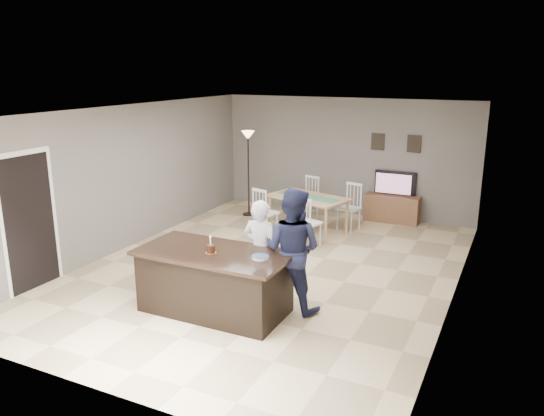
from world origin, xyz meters
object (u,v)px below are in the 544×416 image
at_px(tv_console, 392,209).
at_px(television, 394,183).
at_px(birthday_cake, 211,249).
at_px(dining_table, 308,203).
at_px(plate_stack, 260,257).
at_px(floor_lamp, 248,150).
at_px(kitchen_island, 215,281).
at_px(man, 292,250).
at_px(woman, 261,252).

xyz_separation_m(tv_console, television, (0.00, 0.07, 0.56)).
height_order(birthday_cake, dining_table, birthday_cake).
relative_size(tv_console, television, 1.31).
height_order(television, plate_stack, television).
bearing_deg(dining_table, floor_lamp, 175.76).
height_order(kitchen_island, television, television).
bearing_deg(dining_table, birthday_cake, -71.73).
relative_size(kitchen_island, man, 1.21).
relative_size(television, floor_lamp, 0.46).
xyz_separation_m(television, woman, (-0.75, -5.09, -0.08)).
relative_size(tv_console, dining_table, 0.55).
relative_size(woman, plate_stack, 6.71).
bearing_deg(kitchen_island, woman, 50.62).
bearing_deg(woman, tv_console, -96.50).
bearing_deg(birthday_cake, man, 33.12).
bearing_deg(woman, floor_lamp, -57.76).
relative_size(tv_console, floor_lamp, 0.61).
height_order(man, plate_stack, man).
bearing_deg(birthday_cake, plate_stack, 7.45).
relative_size(kitchen_island, plate_stack, 9.25).
bearing_deg(man, woman, 2.82).
bearing_deg(woman, birthday_cake, 55.79).
relative_size(plate_stack, dining_table, 0.11).
distance_m(tv_console, floor_lamp, 3.50).
xyz_separation_m(kitchen_island, dining_table, (-0.22, 4.06, 0.18)).
distance_m(tv_console, man, 5.06).
relative_size(television, dining_table, 0.42).
distance_m(woman, dining_table, 3.58).
xyz_separation_m(kitchen_island, tv_console, (1.20, 5.57, -0.15)).
xyz_separation_m(television, floor_lamp, (-3.15, -0.97, 0.67)).
height_order(kitchen_island, dining_table, dining_table).
bearing_deg(man, kitchen_island, 32.89).
height_order(television, dining_table, television).
distance_m(woman, birthday_cake, 0.79).
bearing_deg(woman, television, -96.39).
relative_size(dining_table, floor_lamp, 1.10).
relative_size(man, plate_stack, 7.67).
relative_size(man, floor_lamp, 0.90).
distance_m(man, birthday_cake, 1.14).
distance_m(tv_console, birthday_cake, 5.81).
height_order(tv_console, television, television).
bearing_deg(television, kitchen_island, 77.99).
relative_size(television, plate_stack, 3.93).
bearing_deg(plate_stack, birthday_cake, -172.55).
xyz_separation_m(birthday_cake, dining_table, (-0.22, 4.13, -0.33)).
height_order(birthday_cake, floor_lamp, floor_lamp).
distance_m(man, floor_lamp, 5.08).
relative_size(tv_console, man, 0.67).
bearing_deg(floor_lamp, plate_stack, -60.18).
distance_m(plate_stack, dining_table, 4.15).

